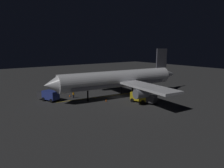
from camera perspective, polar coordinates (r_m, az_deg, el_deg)
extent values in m
cube|color=#313132|center=(51.59, 1.79, -3.70)|extent=(180.00, 180.00, 0.20)
cube|color=gold|center=(51.38, -3.55, -3.65)|extent=(3.49, 21.90, 0.01)
cylinder|color=white|center=(50.65, 1.82, 1.47)|extent=(7.44, 30.70, 4.14)
cube|color=#4C4C56|center=(50.84, 1.81, 0.20)|extent=(6.74, 26.14, 0.75)
cone|color=white|center=(44.27, -16.53, -0.26)|extent=(4.40, 3.74, 4.06)
cone|color=white|center=(61.37, 15.46, 2.67)|extent=(4.25, 5.35, 3.73)
cube|color=#4C4C56|center=(58.93, 13.72, 7.06)|extent=(0.75, 3.62, 5.30)
cube|color=white|center=(44.05, 10.13, -0.86)|extent=(15.41, 6.41, 0.50)
cylinder|color=slate|center=(44.16, 8.25, -2.64)|extent=(2.44, 3.41, 2.10)
cube|color=white|center=(59.67, -1.83, 2.23)|extent=(15.41, 6.41, 0.50)
cylinder|color=slate|center=(58.68, -2.50, 0.70)|extent=(2.44, 3.41, 2.10)
cylinder|color=black|center=(47.47, -6.81, -3.31)|extent=(0.40, 0.40, 2.53)
cylinder|color=black|center=(50.65, 5.71, -2.42)|extent=(0.40, 0.40, 2.53)
cylinder|color=black|center=(54.65, 2.65, -1.43)|extent=(0.40, 0.40, 2.53)
cube|color=navy|center=(49.39, -16.85, -2.97)|extent=(4.26, 3.31, 1.94)
cube|color=#38383D|center=(51.53, -18.86, -2.79)|extent=(2.40, 2.51, 1.50)
cylinder|color=black|center=(50.59, -17.77, -3.84)|extent=(1.67, 2.48, 0.90)
cylinder|color=black|center=(48.65, -15.77, -4.29)|extent=(1.67, 2.48, 0.90)
cube|color=gold|center=(46.73, 7.83, -3.44)|extent=(4.45, 3.21, 1.83)
cube|color=#38383D|center=(45.53, 11.06, -4.12)|extent=(2.32, 2.45, 1.50)
cylinder|color=black|center=(46.34, 9.34, -4.76)|extent=(1.56, 2.47, 0.90)
cylinder|color=black|center=(47.60, 6.32, -4.28)|extent=(1.56, 2.47, 0.90)
cylinder|color=black|center=(50.98, -10.74, -3.44)|extent=(0.32, 0.32, 0.85)
cylinder|color=orange|center=(50.81, -10.77, -2.62)|extent=(0.40, 0.40, 0.65)
sphere|color=tan|center=(50.71, -10.79, -2.13)|extent=(0.24, 0.24, 0.24)
cone|color=#EA590F|center=(52.66, -11.77, -3.20)|extent=(0.36, 0.36, 0.55)
cube|color=black|center=(52.72, -11.76, -3.48)|extent=(0.50, 0.50, 0.03)
cone|color=#EA590F|center=(47.17, -1.69, -4.57)|extent=(0.36, 0.36, 0.55)
cube|color=black|center=(47.24, -1.68, -4.88)|extent=(0.50, 0.50, 0.03)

